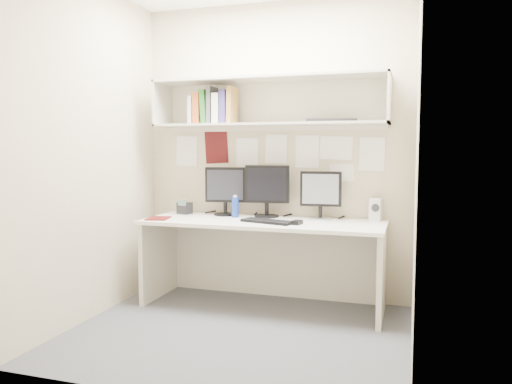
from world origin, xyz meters
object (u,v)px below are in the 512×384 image
(desk, at_px, (263,263))
(monitor_right, at_px, (321,193))
(speaker, at_px, (376,209))
(maroon_notebook, at_px, (158,218))
(monitor_left, at_px, (226,189))
(desk_phone, at_px, (185,208))
(keyboard, at_px, (268,221))
(monitor_center, at_px, (267,189))

(desk, distance_m, monitor_right, 0.77)
(speaker, distance_m, maroon_notebook, 1.83)
(speaker, bearing_deg, monitor_left, -168.69)
(monitor_left, relative_size, desk_phone, 3.09)
(monitor_right, bearing_deg, monitor_left, 174.92)
(desk, height_order, monitor_left, monitor_left)
(keyboard, relative_size, desk_phone, 3.12)
(monitor_right, xyz_separation_m, maroon_notebook, (-1.31, -0.41, -0.22))
(monitor_left, xyz_separation_m, keyboard, (0.49, -0.33, -0.23))
(monitor_right, height_order, maroon_notebook, monitor_right)
(monitor_right, distance_m, speaker, 0.47)
(monitor_right, xyz_separation_m, desk_phone, (-1.24, -0.04, -0.17))
(desk, relative_size, monitor_right, 4.95)
(monitor_center, bearing_deg, keyboard, -78.83)
(keyboard, bearing_deg, monitor_right, 58.72)
(monitor_right, xyz_separation_m, speaker, (0.45, 0.05, -0.13))
(monitor_right, height_order, speaker, monitor_right)
(monitor_left, distance_m, maroon_notebook, 0.65)
(maroon_notebook, bearing_deg, speaker, 3.74)
(speaker, bearing_deg, keyboard, -145.86)
(desk, xyz_separation_m, maroon_notebook, (-0.87, -0.19, 0.37))
(monitor_center, distance_m, monitor_right, 0.47)
(maroon_notebook, distance_m, desk_phone, 0.38)
(desk, bearing_deg, maroon_notebook, -167.73)
(monitor_left, xyz_separation_m, monitor_right, (0.86, 0.00, -0.01))
(maroon_notebook, height_order, desk_phone, desk_phone)
(desk, bearing_deg, monitor_right, 26.33)
(speaker, bearing_deg, monitor_right, -164.86)
(maroon_notebook, bearing_deg, desk_phone, 68.63)
(keyboard, bearing_deg, monitor_center, 123.42)
(speaker, relative_size, desk_phone, 1.35)
(monitor_left, height_order, monitor_center, monitor_center)
(desk, bearing_deg, monitor_center, 97.09)
(monitor_left, relative_size, monitor_center, 0.95)
(speaker, xyz_separation_m, desk_phone, (-1.70, -0.09, -0.04))
(desk, distance_m, keyboard, 0.40)
(monitor_right, bearing_deg, desk, -158.76)
(maroon_notebook, bearing_deg, keyboard, -6.23)
(desk, xyz_separation_m, desk_phone, (-0.80, 0.18, 0.42))
(speaker, height_order, maroon_notebook, speaker)
(desk, height_order, desk_phone, desk_phone)
(monitor_right, distance_m, maroon_notebook, 1.39)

